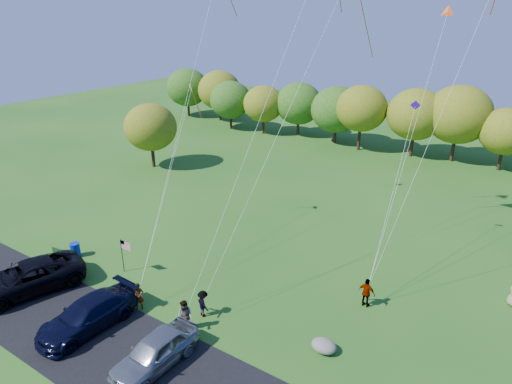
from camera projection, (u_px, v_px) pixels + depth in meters
ground at (203, 326)px, 24.96m from camera, size 140.00×140.00×0.00m
asphalt_lane at (149, 370)px, 21.86m from camera, size 44.00×6.00×0.06m
treeline at (408, 119)px, 50.98m from camera, size 76.14×27.59×8.32m
minivan_dark at (27, 278)px, 27.68m from camera, size 4.87×7.18×1.83m
minivan_navy at (87, 315)px, 24.44m from camera, size 2.58×5.75×1.64m
minivan_silver at (155, 352)px, 21.84m from camera, size 2.03×4.86×1.64m
flyer_a at (139, 297)px, 26.11m from camera, size 0.72×0.69×1.65m
flyer_b at (185, 316)px, 24.25m from camera, size 0.94×0.75×1.87m
flyer_c at (203, 304)px, 25.52m from camera, size 1.18×0.94×1.60m
flyer_d at (367, 293)px, 26.32m from camera, size 1.09×0.52×1.81m
park_bench at (64, 255)px, 31.01m from camera, size 1.85×0.56×1.02m
trash_barrel at (75, 250)px, 31.82m from camera, size 0.67×0.67×1.01m
flag_assembly at (124, 249)px, 29.35m from camera, size 0.88×0.57×2.39m
boulder_near at (324, 346)px, 23.01m from camera, size 1.31×1.03×0.66m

